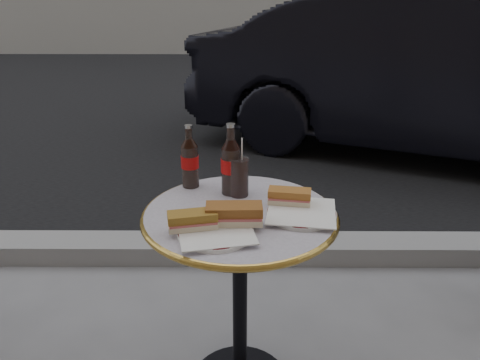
{
  "coord_description": "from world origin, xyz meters",
  "views": [
    {
      "loc": [
        0.01,
        -1.32,
        1.39
      ],
      "look_at": [
        0.0,
        0.05,
        0.82
      ],
      "focal_mm": 35.0,
      "sensor_mm": 36.0,
      "label": 1
    }
  ],
  "objects_px": {
    "plate_right": "(301,214)",
    "bistro_table": "(240,307)",
    "cola_bottle_left": "(190,156)",
    "plate_left": "(215,232)",
    "cola_bottle_right": "(231,159)",
    "parked_car": "(441,74)",
    "cola_glass": "(239,177)"
  },
  "relations": [
    {
      "from": "plate_right",
      "to": "bistro_table",
      "type": "bearing_deg",
      "value": 172.87
    },
    {
      "from": "bistro_table",
      "to": "cola_bottle_right",
      "type": "height_order",
      "value": "cola_bottle_right"
    },
    {
      "from": "cola_glass",
      "to": "cola_bottle_left",
      "type": "bearing_deg",
      "value": 156.13
    },
    {
      "from": "bistro_table",
      "to": "cola_bottle_left",
      "type": "xyz_separation_m",
      "value": [
        -0.18,
        0.2,
        0.48
      ]
    },
    {
      "from": "bistro_table",
      "to": "plate_right",
      "type": "height_order",
      "value": "plate_right"
    },
    {
      "from": "parked_car",
      "to": "cola_bottle_right",
      "type": "bearing_deg",
      "value": 168.49
    },
    {
      "from": "parked_car",
      "to": "plate_left",
      "type": "bearing_deg",
      "value": 170.7
    },
    {
      "from": "bistro_table",
      "to": "plate_left",
      "type": "distance_m",
      "value": 0.4
    },
    {
      "from": "plate_left",
      "to": "parked_car",
      "type": "xyz_separation_m",
      "value": [
        1.76,
        2.84,
        -0.05
      ]
    },
    {
      "from": "cola_bottle_right",
      "to": "cola_bottle_left",
      "type": "bearing_deg",
      "value": 157.89
    },
    {
      "from": "cola_bottle_right",
      "to": "plate_right",
      "type": "bearing_deg",
      "value": -37.21
    },
    {
      "from": "cola_bottle_left",
      "to": "parked_car",
      "type": "distance_m",
      "value": 3.11
    },
    {
      "from": "cola_bottle_left",
      "to": "cola_bottle_right",
      "type": "bearing_deg",
      "value": -22.11
    },
    {
      "from": "bistro_table",
      "to": "cola_glass",
      "type": "bearing_deg",
      "value": 91.47
    },
    {
      "from": "plate_left",
      "to": "cola_bottle_right",
      "type": "distance_m",
      "value": 0.31
    },
    {
      "from": "bistro_table",
      "to": "cola_bottle_left",
      "type": "bearing_deg",
      "value": 130.83
    },
    {
      "from": "plate_right",
      "to": "cola_glass",
      "type": "bearing_deg",
      "value": 142.15
    },
    {
      "from": "cola_bottle_right",
      "to": "cola_glass",
      "type": "bearing_deg",
      "value": -32.32
    },
    {
      "from": "plate_right",
      "to": "cola_glass",
      "type": "distance_m",
      "value": 0.25
    },
    {
      "from": "plate_left",
      "to": "cola_glass",
      "type": "relative_size",
      "value": 1.65
    },
    {
      "from": "plate_left",
      "to": "parked_car",
      "type": "distance_m",
      "value": 3.34
    },
    {
      "from": "cola_bottle_left",
      "to": "cola_glass",
      "type": "distance_m",
      "value": 0.19
    },
    {
      "from": "bistro_table",
      "to": "cola_glass",
      "type": "distance_m",
      "value": 0.45
    },
    {
      "from": "plate_left",
      "to": "cola_bottle_left",
      "type": "relative_size",
      "value": 0.98
    },
    {
      "from": "plate_right",
      "to": "cola_glass",
      "type": "xyz_separation_m",
      "value": [
        -0.19,
        0.15,
        0.06
      ]
    },
    {
      "from": "plate_left",
      "to": "plate_right",
      "type": "distance_m",
      "value": 0.29
    },
    {
      "from": "bistro_table",
      "to": "plate_right",
      "type": "distance_m",
      "value": 0.42
    },
    {
      "from": "plate_right",
      "to": "plate_left",
      "type": "bearing_deg",
      "value": -155.46
    },
    {
      "from": "cola_glass",
      "to": "parked_car",
      "type": "relative_size",
      "value": 0.03
    },
    {
      "from": "cola_bottle_right",
      "to": "cola_glass",
      "type": "relative_size",
      "value": 1.84
    },
    {
      "from": "plate_right",
      "to": "cola_bottle_left",
      "type": "distance_m",
      "value": 0.44
    },
    {
      "from": "cola_glass",
      "to": "parked_car",
      "type": "height_order",
      "value": "parked_car"
    }
  ]
}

